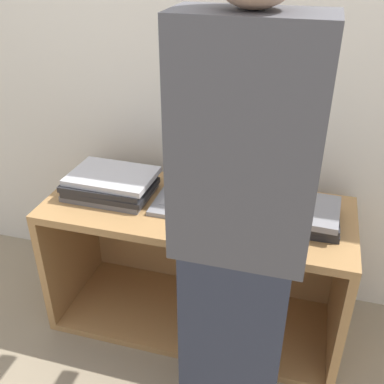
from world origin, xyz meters
name	(u,v)px	position (x,y,z in m)	size (l,w,h in m)	color
ground_plane	(181,359)	(0.00, 0.00, 0.00)	(12.00, 12.00, 0.00)	gray
wall_back	(220,64)	(0.00, 0.66, 1.20)	(8.00, 0.05, 2.40)	silver
cart	(200,258)	(0.00, 0.34, 0.33)	(1.36, 0.55, 0.67)	#A87A47
laptop_open	(201,190)	(0.00, 0.33, 0.72)	(0.38, 0.35, 0.27)	gray
laptop_stack_left	(111,184)	(-0.41, 0.27, 0.72)	(0.40, 0.28, 0.10)	slate
laptop_stack_right	(292,212)	(0.41, 0.28, 0.71)	(0.39, 0.28, 0.08)	#232326
person	(240,237)	(0.27, -0.24, 0.91)	(0.40, 0.54, 1.79)	#2D3342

